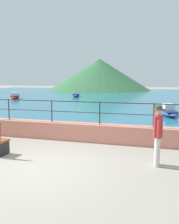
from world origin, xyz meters
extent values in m
plane|color=gray|center=(0.00, 0.00, 0.00)|extent=(120.00, 120.00, 0.00)
cube|color=tan|center=(0.00, 3.20, 0.35)|extent=(20.00, 0.56, 0.70)
cylinder|color=#282623|center=(-3.07, 3.20, 1.15)|extent=(0.04, 0.04, 0.90)
cylinder|color=#282623|center=(-1.02, 3.20, 1.15)|extent=(0.04, 0.04, 0.90)
cylinder|color=#282623|center=(1.02, 3.20, 1.15)|extent=(0.04, 0.04, 0.90)
cylinder|color=#282623|center=(3.07, 3.20, 1.15)|extent=(0.04, 0.04, 0.90)
cylinder|color=#282623|center=(0.00, 3.20, 1.57)|extent=(18.40, 0.04, 0.04)
cylinder|color=#282623|center=(0.00, 3.20, 1.15)|extent=(18.40, 0.03, 0.03)
cube|color=#236B89|center=(0.00, 25.84, 0.03)|extent=(64.00, 44.32, 0.06)
cone|color=#33663D|center=(-8.34, 41.07, 3.08)|extent=(20.10, 20.10, 6.15)
cube|color=black|center=(-1.59, 0.69, 0.22)|extent=(0.10, 0.47, 0.43)
cylinder|color=beige|center=(3.23, 1.18, 0.43)|extent=(0.15, 0.15, 0.86)
cylinder|color=beige|center=(3.24, 1.00, 0.43)|extent=(0.15, 0.15, 0.86)
cube|color=#B22D2D|center=(3.24, 1.09, 1.16)|extent=(0.26, 0.38, 0.60)
cylinder|color=#B22D2D|center=(3.21, 1.33, 1.12)|extent=(0.09, 0.09, 0.52)
cylinder|color=#B22D2D|center=(3.26, 0.85, 1.12)|extent=(0.09, 0.09, 0.52)
sphere|color=beige|center=(3.24, 1.09, 1.59)|extent=(0.22, 0.22, 0.22)
cylinder|color=#4C4238|center=(3.24, 1.09, 1.64)|extent=(0.38, 0.38, 0.02)
cylinder|color=#4C4238|center=(3.24, 1.09, 1.70)|extent=(0.20, 0.20, 0.10)
ellipsoid|color=red|center=(-13.06, 19.05, 0.24)|extent=(1.63, 2.47, 0.36)
cube|color=maroon|center=(-13.06, 19.05, 0.39)|extent=(1.35, 1.99, 0.06)
cube|color=silver|center=(-12.97, 18.82, 0.62)|extent=(0.87, 0.97, 0.40)
ellipsoid|color=#2D4C9E|center=(3.89, 10.39, 0.24)|extent=(1.45, 2.45, 0.36)
cube|color=navy|center=(3.89, 10.39, 0.39)|extent=(1.20, 1.97, 0.06)
cube|color=silver|center=(3.82, 10.64, 0.62)|extent=(0.81, 0.93, 0.40)
ellipsoid|color=#2D4C9E|center=(-7.10, 23.67, 0.24)|extent=(1.46, 2.45, 0.36)
cube|color=navy|center=(-7.10, 23.67, 0.39)|extent=(1.21, 1.97, 0.06)
cylinder|color=#B2A899|center=(-7.13, 23.77, 1.03)|extent=(0.06, 0.06, 1.22)
camera|label=1|loc=(3.24, -5.94, 2.53)|focal=39.04mm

